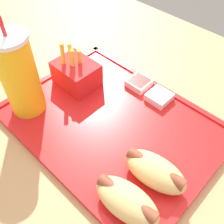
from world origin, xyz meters
TOP-DOWN VIEW (x-y plane):
  - dining_table at (0.00, 0.00)m, footprint 1.47×0.96m
  - food_tray at (0.02, -0.02)m, footprint 0.42×0.31m
  - soda_cup at (0.18, 0.07)m, footprint 0.07×0.07m
  - hot_dog_far at (-0.12, 0.09)m, footprint 0.12×0.07m
  - hot_dog_near at (-0.12, 0.02)m, footprint 0.12×0.07m
  - fries_carton at (0.16, -0.05)m, footprint 0.09×0.08m
  - sauce_cup_mayo at (-0.01, -0.14)m, footprint 0.05×0.05m
  - sauce_cup_ketchup at (0.05, -0.15)m, footprint 0.05×0.05m

SIDE VIEW (x-z plane):
  - dining_table at x=0.00m, z-range 0.00..0.70m
  - food_tray at x=0.02m, z-range 0.70..0.71m
  - sauce_cup_mayo at x=-0.01m, z-range 0.71..0.73m
  - sauce_cup_ketchup at x=0.05m, z-range 0.71..0.73m
  - hot_dog_far at x=-0.12m, z-range 0.71..0.76m
  - hot_dog_near at x=-0.12m, z-range 0.71..0.76m
  - fries_carton at x=0.16m, z-range 0.69..0.80m
  - soda_cup at x=0.18m, z-range 0.69..0.90m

